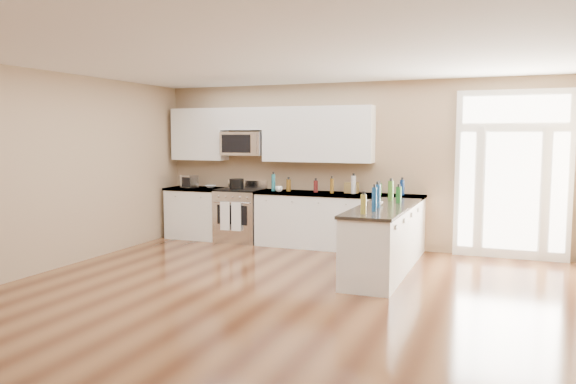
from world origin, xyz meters
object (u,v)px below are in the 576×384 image
at_px(kitchen_range, 240,215).
at_px(stockpot, 237,183).
at_px(peninsula_cabinet, 383,243).
at_px(toaster_oven, 189,182).

bearing_deg(kitchen_range, stockpot, -144.21).
height_order(kitchen_range, stockpot, stockpot).
xyz_separation_m(peninsula_cabinet, kitchen_range, (-2.90, 1.45, 0.04)).
bearing_deg(kitchen_range, toaster_oven, -175.22).
distance_m(peninsula_cabinet, kitchen_range, 3.25).
height_order(peninsula_cabinet, stockpot, stockpot).
height_order(stockpot, toaster_oven, toaster_oven).
bearing_deg(kitchen_range, peninsula_cabinet, -26.51).
distance_m(kitchen_range, stockpot, 0.57).
height_order(kitchen_range, toaster_oven, toaster_oven).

